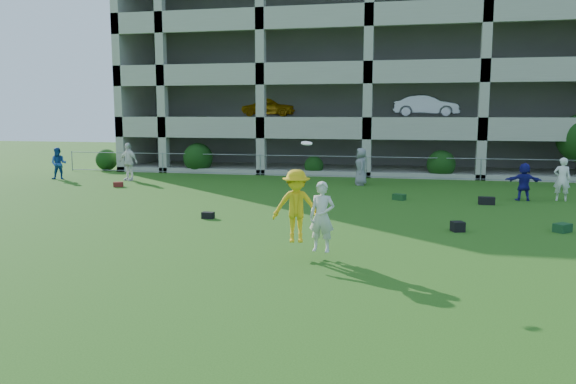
% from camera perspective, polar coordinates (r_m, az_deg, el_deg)
% --- Properties ---
extents(ground, '(100.00, 100.00, 0.00)m').
position_cam_1_polar(ground, '(12.55, 1.06, -8.36)').
color(ground, '#235114').
rests_on(ground, ground).
extents(bystander_a, '(0.99, 0.88, 1.70)m').
position_cam_1_polar(bystander_a, '(32.40, -22.27, 2.69)').
color(bystander_a, '#214A9B').
rests_on(bystander_a, ground).
extents(bystander_b, '(1.24, 0.75, 1.97)m').
position_cam_1_polar(bystander_b, '(30.71, -15.91, 2.98)').
color(bystander_b, white).
rests_on(bystander_b, ground).
extents(bystander_c, '(0.80, 1.01, 1.83)m').
position_cam_1_polar(bystander_c, '(27.83, 7.42, 2.57)').
color(bystander_c, gray).
rests_on(bystander_c, ground).
extents(bystander_d, '(1.45, 0.52, 1.54)m').
position_cam_1_polar(bystander_d, '(24.69, 22.84, 0.97)').
color(bystander_d, navy).
rests_on(bystander_d, ground).
extents(bystander_e, '(0.70, 0.52, 1.76)m').
position_cam_1_polar(bystander_e, '(25.22, 26.07, 1.17)').
color(bystander_e, white).
rests_on(bystander_e, ground).
extents(bag_black_b, '(0.40, 0.26, 0.22)m').
position_cam_1_polar(bag_black_b, '(19.16, -8.13, -2.35)').
color(bag_black_b, black).
rests_on(bag_black_b, ground).
extents(bag_green_c, '(0.60, 0.60, 0.26)m').
position_cam_1_polar(bag_green_c, '(18.73, 26.11, -3.29)').
color(bag_green_c, '#153C21').
rests_on(bag_green_c, ground).
extents(crate_d, '(0.45, 0.45, 0.30)m').
position_cam_1_polar(crate_d, '(17.67, 16.86, -3.37)').
color(crate_d, black).
rests_on(crate_d, ground).
extents(bag_black_e, '(0.61, 0.32, 0.30)m').
position_cam_1_polar(bag_black_e, '(23.14, 19.52, -0.84)').
color(bag_black_e, black).
rests_on(bag_black_e, ground).
extents(bag_red_f, '(0.52, 0.44, 0.24)m').
position_cam_1_polar(bag_red_f, '(28.21, -16.86, 0.74)').
color(bag_red_f, '#5A0F1D').
rests_on(bag_red_f, ground).
extents(bag_green_g, '(0.58, 0.51, 0.25)m').
position_cam_1_polar(bag_green_g, '(23.39, 11.23, -0.50)').
color(bag_green_g, '#153B17').
rests_on(bag_green_g, ground).
extents(frisbee_contest, '(1.62, 0.90, 2.69)m').
position_cam_1_polar(frisbee_contest, '(13.75, 1.48, -1.69)').
color(frisbee_contest, yellow).
rests_on(frisbee_contest, ground).
extents(parking_garage, '(30.00, 14.00, 12.00)m').
position_cam_1_polar(parking_garage, '(39.66, 9.07, 11.54)').
color(parking_garage, '#9E998C').
rests_on(parking_garage, ground).
extents(fence, '(36.06, 0.06, 1.20)m').
position_cam_1_polar(fence, '(31.04, 7.93, 2.57)').
color(fence, gray).
rests_on(fence, ground).
extents(shrub_row, '(34.38, 2.52, 3.50)m').
position_cam_1_polar(shrub_row, '(31.66, 16.40, 4.05)').
color(shrub_row, '#163D11').
rests_on(shrub_row, ground).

